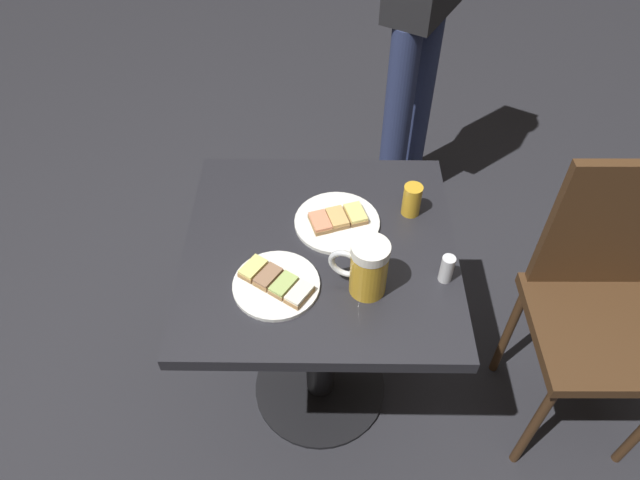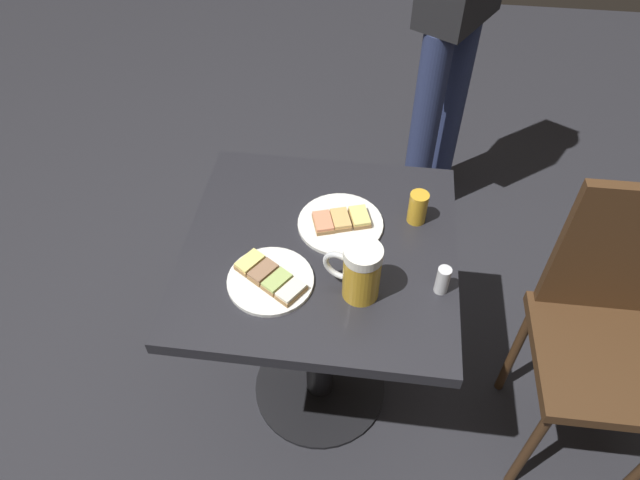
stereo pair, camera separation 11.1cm
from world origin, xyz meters
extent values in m
plane|color=#28282D|center=(0.00, 0.00, 0.00)|extent=(6.00, 6.00, 0.00)
cylinder|color=black|center=(0.00, 0.00, 0.01)|extent=(0.44, 0.44, 0.01)
cylinder|color=black|center=(0.00, 0.00, 0.36)|extent=(0.09, 0.09, 0.69)
cube|color=#232328|center=(0.00, 0.00, 0.71)|extent=(0.68, 0.67, 0.04)
cylinder|color=white|center=(0.04, 0.08, 0.73)|extent=(0.22, 0.22, 0.01)
cube|color=#9E7547|center=(0.00, 0.06, 0.74)|extent=(0.07, 0.08, 0.01)
cube|color=#EA8E66|center=(0.00, 0.06, 0.75)|extent=(0.06, 0.08, 0.01)
cube|color=#9E7547|center=(0.04, 0.08, 0.74)|extent=(0.07, 0.08, 0.01)
cube|color=#E5B266|center=(0.04, 0.08, 0.75)|extent=(0.06, 0.08, 0.01)
cube|color=#9E7547|center=(0.09, 0.09, 0.74)|extent=(0.07, 0.08, 0.01)
cube|color=#EFE07A|center=(0.09, 0.09, 0.75)|extent=(0.06, 0.08, 0.01)
cylinder|color=white|center=(-0.10, -0.13, 0.73)|extent=(0.20, 0.20, 0.01)
cube|color=#9E7547|center=(-0.05, -0.17, 0.74)|extent=(0.07, 0.08, 0.01)
cube|color=white|center=(-0.05, -0.17, 0.75)|extent=(0.07, 0.08, 0.01)
cube|color=#9E7547|center=(-0.08, -0.14, 0.74)|extent=(0.07, 0.08, 0.01)
cube|color=#ADC66B|center=(-0.08, -0.14, 0.75)|extent=(0.07, 0.08, 0.01)
cube|color=#9E7547|center=(-0.12, -0.12, 0.74)|extent=(0.07, 0.08, 0.01)
cube|color=#997051|center=(-0.12, -0.12, 0.75)|extent=(0.07, 0.08, 0.01)
cube|color=#9E7547|center=(-0.16, -0.09, 0.74)|extent=(0.07, 0.08, 0.01)
cube|color=#EFE07A|center=(-0.16, -0.09, 0.75)|extent=(0.07, 0.08, 0.01)
cylinder|color=gold|center=(0.11, -0.13, 0.79)|extent=(0.09, 0.09, 0.12)
cylinder|color=white|center=(0.11, -0.13, 0.86)|extent=(0.09, 0.09, 0.03)
torus|color=silver|center=(0.06, -0.12, 0.79)|extent=(0.08, 0.04, 0.08)
cylinder|color=gold|center=(0.24, 0.12, 0.77)|extent=(0.05, 0.05, 0.09)
cylinder|color=silver|center=(0.30, -0.10, 0.76)|extent=(0.03, 0.03, 0.07)
cylinder|color=#472D19|center=(0.61, -0.24, 0.23)|extent=(0.03, 0.03, 0.46)
cylinder|color=#472D19|center=(0.61, 0.08, 0.23)|extent=(0.03, 0.03, 0.46)
cylinder|color=#472D19|center=(0.93, 0.08, 0.23)|extent=(0.03, 0.03, 0.46)
cube|color=#472D19|center=(0.77, -0.08, 0.47)|extent=(0.38, 0.38, 0.04)
cube|color=#472D19|center=(0.77, 0.09, 0.71)|extent=(0.34, 0.03, 0.43)
cylinder|color=navy|center=(0.29, 0.91, 0.42)|extent=(0.11, 0.11, 0.84)
cylinder|color=navy|center=(0.40, 1.10, 0.42)|extent=(0.11, 0.11, 0.84)
camera|label=1|loc=(0.01, -0.96, 1.79)|focal=32.20mm
camera|label=2|loc=(0.12, -0.95, 1.79)|focal=32.20mm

